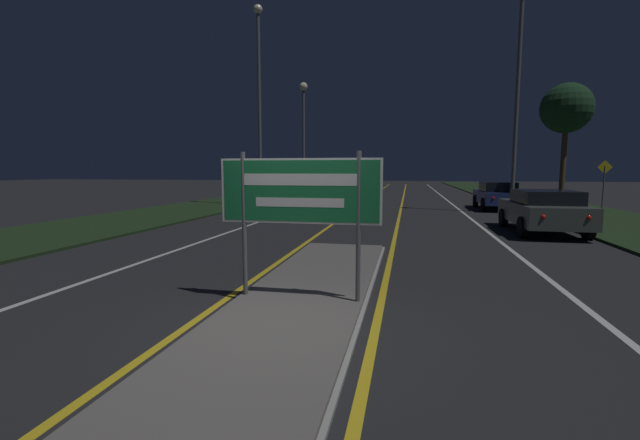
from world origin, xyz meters
name	(u,v)px	position (x,y,z in m)	size (l,w,h in m)	color
ground_plane	(281,327)	(0.00, 0.00, 0.00)	(160.00, 160.00, 0.00)	#232326
median_island	(300,301)	(0.00, 1.01, 0.04)	(2.04, 9.83, 0.10)	#999993
verge_left	(229,202)	(-9.50, 20.00, 0.04)	(5.00, 100.00, 0.08)	#1E3319
verge_right	(557,207)	(9.50, 20.00, 0.04)	(5.00, 100.00, 0.08)	#1E3319
centre_line_yellow_left	(368,199)	(-1.21, 25.00, 0.00)	(0.12, 70.00, 0.01)	gold
centre_line_yellow_right	(403,200)	(1.21, 25.00, 0.00)	(0.12, 70.00, 0.01)	gold
lane_line_white_left	(326,199)	(-4.20, 25.00, 0.00)	(0.12, 70.00, 0.01)	silver
lane_line_white_right	(447,200)	(4.20, 25.00, 0.00)	(0.12, 70.00, 0.01)	silver
edge_line_white_left	(286,198)	(-7.20, 25.00, 0.00)	(0.10, 70.00, 0.01)	silver
edge_line_white_right	(494,201)	(7.20, 25.00, 0.00)	(0.10, 70.00, 0.01)	silver
highway_sign	(299,196)	(0.00, 1.01, 1.65)	(2.45, 0.07, 2.21)	#56565B
streetlight_left_near	(259,86)	(-6.52, 17.62, 6.61)	(0.49, 0.49, 10.83)	#56565B
streetlight_left_far	(304,117)	(-6.24, 26.55, 5.98)	(0.61, 0.61, 8.52)	#56565B
streetlight_right_near	(518,76)	(6.43, 16.62, 6.37)	(0.50, 0.50, 10.28)	#56565B
car_receding_0	(543,210)	(5.90, 9.94, 0.75)	(2.02, 4.42, 1.40)	#4C514C
car_receding_1	(496,195)	(6.09, 18.55, 0.77)	(1.86, 4.41, 1.44)	navy
car_approaching_0	(312,200)	(-2.69, 13.72, 0.71)	(1.87, 4.11, 1.33)	#4C514C
warning_sign	(604,182)	(9.96, 15.75, 1.52)	(0.60, 0.06, 2.40)	#56565B
roadside_palm_right	(567,109)	(8.69, 17.04, 4.85)	(2.29, 2.29, 5.97)	#4C3823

